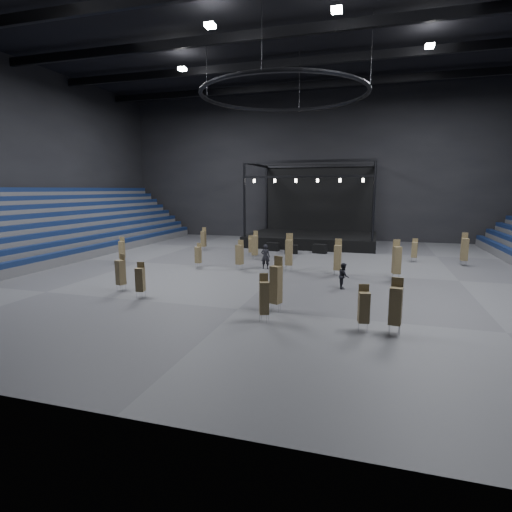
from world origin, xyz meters
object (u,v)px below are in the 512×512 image
(chair_stack_1, at_px, (240,254))
(crew_member, at_px, (344,276))
(flight_case_mid, at_px, (291,249))
(chair_stack_6, at_px, (198,255))
(chair_stack_2, at_px, (140,279))
(flight_case_right, at_px, (320,249))
(chair_stack_0, at_px, (204,238))
(chair_stack_11, at_px, (338,257))
(chair_stack_12, at_px, (251,245))
(chair_stack_9, at_px, (396,305))
(chair_stack_13, at_px, (121,272))
(stage, at_px, (313,231))
(man_center, at_px, (265,256))
(chair_stack_7, at_px, (276,284))
(chair_stack_14, at_px, (364,306))
(chair_stack_5, at_px, (264,297))
(chair_stack_8, at_px, (414,249))
(chair_stack_10, at_px, (397,259))
(flight_case_left, at_px, (273,247))
(chair_stack_3, at_px, (289,252))
(chair_stack_16, at_px, (255,245))
(chair_stack_17, at_px, (254,244))
(chair_stack_15, at_px, (465,249))
(chair_stack_4, at_px, (122,249))

(chair_stack_1, height_order, crew_member, chair_stack_1)
(flight_case_mid, distance_m, chair_stack_6, 10.64)
(chair_stack_2, bearing_deg, flight_case_right, 56.44)
(chair_stack_0, bearing_deg, flight_case_mid, 4.55)
(chair_stack_11, relative_size, chair_stack_12, 1.39)
(chair_stack_2, xyz_separation_m, chair_stack_9, (13.92, -2.07, 0.20))
(chair_stack_13, height_order, crew_member, chair_stack_13)
(stage, distance_m, man_center, 15.91)
(chair_stack_9, bearing_deg, chair_stack_6, 150.89)
(chair_stack_7, height_order, chair_stack_14, chair_stack_7)
(chair_stack_5, relative_size, chair_stack_8, 1.14)
(stage, bearing_deg, chair_stack_2, -103.33)
(chair_stack_10, xyz_separation_m, chair_stack_12, (-12.67, 6.65, -0.39))
(flight_case_left, relative_size, chair_stack_12, 0.65)
(chair_stack_7, relative_size, man_center, 1.46)
(chair_stack_3, relative_size, chair_stack_10, 1.03)
(stage, relative_size, man_center, 7.16)
(chair_stack_12, bearing_deg, chair_stack_11, -57.25)
(chair_stack_3, xyz_separation_m, chair_stack_5, (1.32, -12.14, -0.29))
(chair_stack_13, bearing_deg, chair_stack_1, 80.43)
(flight_case_mid, xyz_separation_m, chair_stack_12, (-3.40, -2.44, 0.61))
(chair_stack_9, height_order, chair_stack_16, chair_stack_16)
(chair_stack_0, bearing_deg, chair_stack_5, -56.60)
(chair_stack_7, bearing_deg, chair_stack_17, 130.54)
(chair_stack_3, bearing_deg, stage, 86.58)
(chair_stack_3, relative_size, chair_stack_9, 1.17)
(chair_stack_3, height_order, chair_stack_16, chair_stack_3)
(chair_stack_3, height_order, chair_stack_10, chair_stack_3)
(chair_stack_1, xyz_separation_m, chair_stack_7, (5.31, -9.79, 0.23))
(stage, xyz_separation_m, chair_stack_0, (-10.11, -8.22, -0.24))
(chair_stack_15, height_order, chair_stack_17, chair_stack_15)
(chair_stack_5, xyz_separation_m, chair_stack_10, (6.50, 11.22, 0.23))
(chair_stack_14, bearing_deg, chair_stack_10, 69.06)
(flight_case_right, relative_size, chair_stack_6, 0.68)
(chair_stack_11, height_order, chair_stack_17, chair_stack_11)
(chair_stack_16, bearing_deg, flight_case_right, 54.81)
(flight_case_mid, height_order, chair_stack_8, chair_stack_8)
(chair_stack_13, distance_m, chair_stack_15, 26.95)
(flight_case_left, height_order, flight_case_right, flight_case_right)
(chair_stack_15, height_order, man_center, chair_stack_15)
(flight_case_mid, xyz_separation_m, chair_stack_15, (14.92, -1.94, 0.95))
(crew_member, bearing_deg, man_center, 44.09)
(flight_case_mid, relative_size, chair_stack_14, 0.61)
(chair_stack_0, xyz_separation_m, chair_stack_9, (17.84, -20.00, 0.09))
(stage, bearing_deg, chair_stack_4, -130.03)
(chair_stack_0, height_order, chair_stack_11, chair_stack_11)
(stage, distance_m, chair_stack_13, 26.41)
(stage, bearing_deg, chair_stack_11, -75.79)
(chair_stack_1, distance_m, chair_stack_9, 16.00)
(chair_stack_10, xyz_separation_m, man_center, (-9.76, 1.16, -0.45))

